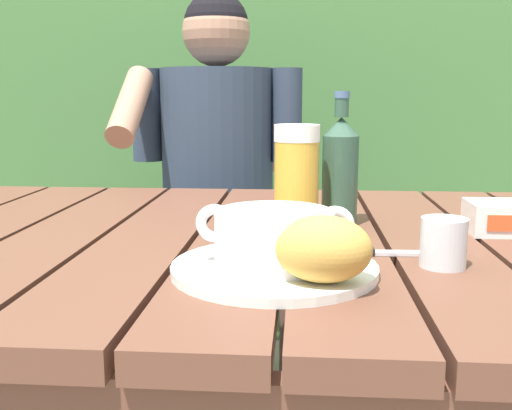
# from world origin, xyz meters

# --- Properties ---
(dining_table) EXTENTS (1.35, 0.93, 0.75)m
(dining_table) POSITION_xyz_m (-0.00, 0.00, 0.66)
(dining_table) COLOR brown
(dining_table) RESTS_ON ground_plane
(hedge_backdrop) EXTENTS (4.07, 0.82, 2.54)m
(hedge_backdrop) POSITION_xyz_m (-0.00, 1.62, 1.12)
(hedge_backdrop) COLOR #406D38
(hedge_backdrop) RESTS_ON ground_plane
(chair_near_diner) EXTENTS (0.45, 0.47, 0.94)m
(chair_near_diner) POSITION_xyz_m (-0.15, 0.90, 0.46)
(chair_near_diner) COLOR brown
(chair_near_diner) RESTS_ON ground_plane
(person_eating) EXTENTS (0.48, 0.47, 1.26)m
(person_eating) POSITION_xyz_m (-0.15, 0.70, 0.74)
(person_eating) COLOR #2D3A4D
(person_eating) RESTS_ON ground_plane
(serving_plate) EXTENTS (0.27, 0.27, 0.01)m
(serving_plate) POSITION_xyz_m (0.06, -0.22, 0.76)
(serving_plate) COLOR white
(serving_plate) RESTS_ON dining_table
(soup_bowl) EXTENTS (0.20, 0.15, 0.08)m
(soup_bowl) POSITION_xyz_m (0.06, -0.22, 0.80)
(soup_bowl) COLOR white
(soup_bowl) RESTS_ON serving_plate
(bread_roll) EXTENTS (0.12, 0.10, 0.08)m
(bread_roll) POSITION_xyz_m (0.12, -0.29, 0.80)
(bread_roll) COLOR gold
(bread_roll) RESTS_ON serving_plate
(beer_glass) EXTENTS (0.08, 0.08, 0.18)m
(beer_glass) POSITION_xyz_m (0.09, 0.03, 0.84)
(beer_glass) COLOR gold
(beer_glass) RESTS_ON dining_table
(beer_bottle) EXTENTS (0.06, 0.06, 0.23)m
(beer_bottle) POSITION_xyz_m (0.16, 0.08, 0.85)
(beer_bottle) COLOR #2F4F3C
(beer_bottle) RESTS_ON dining_table
(water_glass_small) EXTENTS (0.06, 0.06, 0.07)m
(water_glass_small) POSITION_xyz_m (0.29, -0.17, 0.78)
(water_glass_small) COLOR silver
(water_glass_small) RESTS_ON dining_table
(butter_tub) EXTENTS (0.12, 0.09, 0.05)m
(butter_tub) POSITION_xyz_m (0.43, 0.03, 0.78)
(butter_tub) COLOR white
(butter_tub) RESTS_ON dining_table
(table_knife) EXTENTS (0.16, 0.02, 0.01)m
(table_knife) POSITION_xyz_m (0.20, -0.12, 0.76)
(table_knife) COLOR silver
(table_knife) RESTS_ON dining_table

